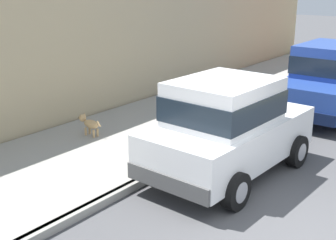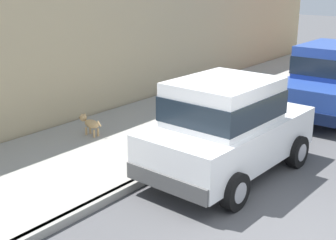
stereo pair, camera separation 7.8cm
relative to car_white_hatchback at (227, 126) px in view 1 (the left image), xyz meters
The scene contains 6 objects.
curb 1.94m from the car_white_hatchback, 124.91° to the right, with size 0.16×64.00×0.14m, color gray.
sidewalk 3.24m from the car_white_hatchback, 153.22° to the right, with size 3.60×64.00×0.14m, color #99968E.
car_white_hatchback is the anchor object (origin of this frame).
car_blue_sedan 5.37m from the car_white_hatchback, 88.51° to the left, with size 2.05×4.60×1.92m.
dog_tan 3.50m from the car_white_hatchback, behind, with size 0.76×0.21×0.49m.
building_facade 6.52m from the car_white_hatchback, 138.95° to the left, with size 0.50×20.00×3.62m, color tan.
Camera 1 is at (1.78, -5.61, 3.62)m, focal length 48.44 mm.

